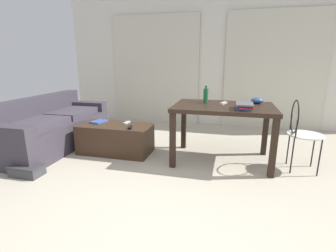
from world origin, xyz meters
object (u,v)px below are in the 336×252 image
object	(u,v)px
craft_table	(223,113)
bowl	(257,100)
wire_chair	(300,128)
bottle_near	(206,95)
book_stack	(244,106)
tv_remote_on_table	(224,103)
shoebox	(27,170)
magazine	(99,122)
tv_remote_primary	(130,127)
coffee_table	(116,139)
couch	(52,128)
tv_remote_secondary	(127,123)

from	to	relation	value
craft_table	bowl	xyz separation A→B (m)	(0.43, 0.26, 0.14)
wire_chair	bottle_near	distance (m)	1.23
book_stack	tv_remote_on_table	bearing A→B (deg)	127.25
bowl	shoebox	xyz separation A→B (m)	(-2.65, -1.30, -0.74)
tv_remote_on_table	magazine	bearing A→B (deg)	-155.85
wire_chair	shoebox	bearing A→B (deg)	-162.70
wire_chair	book_stack	distance (m)	0.75
shoebox	book_stack	bearing A→B (deg)	18.64
bowl	tv_remote_primary	xyz separation A→B (m)	(-1.67, -0.46, -0.37)
coffee_table	wire_chair	bearing A→B (deg)	0.06
coffee_table	shoebox	world-z (taller)	coffee_table
coffee_table	shoebox	xyz separation A→B (m)	(-0.69, -0.98, -0.15)
couch	tv_remote_on_table	xyz separation A→B (m)	(2.60, 0.18, 0.47)
book_stack	wire_chair	bearing A→B (deg)	12.30
tv_remote_on_table	shoebox	distance (m)	2.60
bottle_near	tv_remote_secondary	bearing A→B (deg)	-175.51
coffee_table	magazine	xyz separation A→B (m)	(-0.30, 0.08, 0.22)
tv_remote_secondary	magazine	bearing A→B (deg)	-169.59
tv_remote_on_table	tv_remote_secondary	size ratio (longest dim) A/B	1.04
tv_remote_on_table	tv_remote_primary	distance (m)	1.31
shoebox	tv_remote_primary	bearing A→B (deg)	40.67
coffee_table	tv_remote_secondary	bearing A→B (deg)	41.28
wire_chair	bowl	distance (m)	0.65
couch	magazine	world-z (taller)	couch
wire_chair	tv_remote_secondary	world-z (taller)	wire_chair
book_stack	tv_remote_on_table	xyz separation A→B (m)	(-0.25, 0.33, -0.03)
bottle_near	tv_remote_primary	size ratio (longest dim) A/B	1.62
craft_table	tv_remote_secondary	distance (m)	1.41
wire_chair	tv_remote_on_table	xyz separation A→B (m)	(-0.93, 0.18, 0.24)
tv_remote_on_table	tv_remote_secondary	bearing A→B (deg)	-156.56
craft_table	magazine	world-z (taller)	craft_table
wire_chair	tv_remote_on_table	bearing A→B (deg)	169.22
bowl	book_stack	world-z (taller)	bowl
tv_remote_on_table	craft_table	bearing A→B (deg)	-65.64
couch	shoebox	xyz separation A→B (m)	(0.39, -0.97, -0.24)
bowl	tv_remote_secondary	bearing A→B (deg)	-173.45
tv_remote_primary	magazine	xyz separation A→B (m)	(-0.59, 0.21, -0.00)
tv_remote_primary	bottle_near	bearing A→B (deg)	3.79
wire_chair	bottle_near	xyz separation A→B (m)	(-1.17, 0.20, 0.33)
bowl	tv_remote_on_table	bearing A→B (deg)	-161.38
tv_remote_on_table	shoebox	world-z (taller)	tv_remote_on_table
couch	tv_remote_secondary	distance (m)	1.22
couch	tv_remote_primary	bearing A→B (deg)	-5.31
bowl	magazine	distance (m)	2.30
book_stack	bowl	bearing A→B (deg)	68.05
shoebox	craft_table	bearing A→B (deg)	25.22
shoebox	magazine	bearing A→B (deg)	69.63
coffee_table	bottle_near	distance (m)	1.45
tv_remote_primary	tv_remote_secondary	world-z (taller)	tv_remote_primary
coffee_table	tv_remote_primary	bearing A→B (deg)	-24.25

